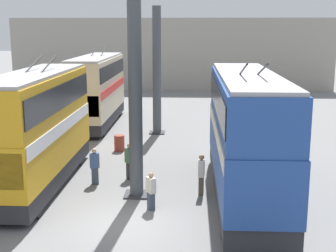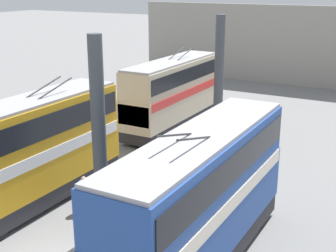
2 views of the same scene
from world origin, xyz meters
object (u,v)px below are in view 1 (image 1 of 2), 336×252
(person_by_left_row, at_px, (201,173))
(bus_right_near, at_px, (36,123))
(bus_right_mid, at_px, (97,87))
(oil_drum, at_px, (119,143))
(person_by_right_row, at_px, (95,165))
(person_aisle_foreground, at_px, (151,190))
(person_aisle_midway, at_px, (130,160))
(bus_left_far, at_px, (246,129))

(person_by_left_row, bearing_deg, bus_right_near, -0.29)
(bus_right_mid, height_order, oil_drum, bus_right_mid)
(person_by_right_row, distance_m, oil_drum, 5.90)
(bus_right_mid, xyz_separation_m, person_aisle_foreground, (-15.94, -5.31, -2.03))
(person_aisle_foreground, bearing_deg, bus_right_mid, 73.74)
(person_by_right_row, bearing_deg, person_aisle_midway, 100.38)
(person_by_left_row, bearing_deg, person_aisle_midway, -24.74)
(bus_right_near, xyz_separation_m, person_by_left_row, (-0.81, -7.30, -1.94))
(bus_right_near, xyz_separation_m, person_aisle_foreground, (-2.57, -5.31, -2.10))
(bus_right_mid, height_order, person_by_right_row, bus_right_mid)
(person_aisle_foreground, height_order, person_by_left_row, person_by_left_row)
(oil_drum, bearing_deg, person_aisle_foreground, -163.51)
(bus_right_mid, bearing_deg, oil_drum, -159.27)
(bus_right_near, xyz_separation_m, person_by_right_row, (0.36, -2.48, -2.01))
(oil_drum, bearing_deg, bus_left_far, -138.93)
(bus_left_far, distance_m, person_aisle_midway, 5.97)
(bus_right_near, height_order, person_aisle_foreground, bus_right_near)
(oil_drum, bearing_deg, bus_right_mid, 20.73)
(bus_left_far, height_order, bus_right_mid, bus_left_far)
(bus_right_near, relative_size, person_by_right_row, 5.82)
(bus_left_far, bearing_deg, bus_right_near, 83.07)
(bus_right_near, bearing_deg, oil_drum, -23.38)
(bus_right_mid, relative_size, person_by_right_row, 5.97)
(bus_right_near, relative_size, person_aisle_midway, 5.63)
(bus_right_near, height_order, bus_right_mid, bus_right_near)
(bus_left_far, relative_size, person_by_left_row, 6.07)
(person_aisle_midway, relative_size, person_aisle_foreground, 1.14)
(bus_right_near, relative_size, person_by_left_row, 5.47)
(person_aisle_midway, xyz_separation_m, person_by_right_row, (-0.81, 1.50, -0.03))
(bus_left_far, height_order, bus_right_near, bus_left_far)
(bus_left_far, relative_size, bus_right_near, 1.11)
(bus_right_mid, bearing_deg, person_aisle_midway, -161.94)
(bus_left_far, distance_m, person_aisle_foreground, 4.61)
(bus_right_mid, relative_size, person_aisle_foreground, 6.60)
(bus_right_near, bearing_deg, person_aisle_foreground, -115.81)
(bus_left_far, height_order, person_by_right_row, bus_left_far)
(bus_left_far, height_order, person_by_left_row, bus_left_far)
(person_aisle_foreground, distance_m, person_by_right_row, 4.07)
(person_aisle_foreground, height_order, oil_drum, person_aisle_foreground)
(bus_right_mid, bearing_deg, person_by_right_row, -169.21)
(person_aisle_foreground, bearing_deg, bus_left_far, -13.64)
(person_aisle_midway, bearing_deg, person_aisle_foreground, -13.11)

